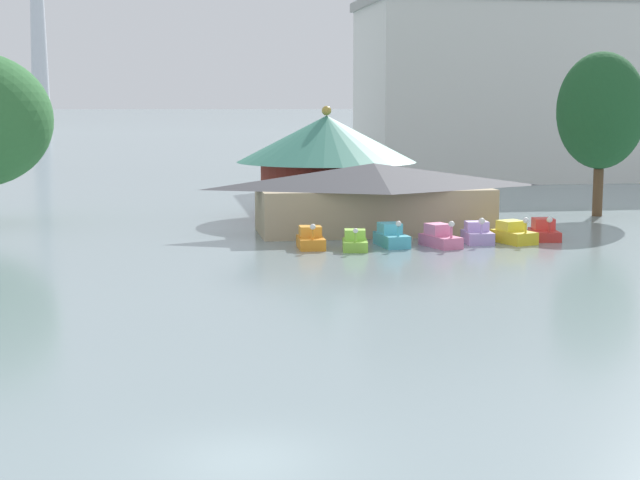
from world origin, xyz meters
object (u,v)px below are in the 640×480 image
(pedal_boat_cyan, at_px, (391,237))
(pedal_boat_yellow, at_px, (513,234))
(pedal_boat_lime, at_px, (355,242))
(shoreline_tree_right, at_px, (601,111))
(pedal_boat_orange, at_px, (311,240))
(boathouse, at_px, (374,196))
(pedal_boat_pink, at_px, (440,238))
(background_building_block, at_px, (542,90))
(pedal_boat_lavender, at_px, (477,234))
(green_roof_pavilion, at_px, (326,159))
(pedal_boat_red, at_px, (544,231))

(pedal_boat_cyan, relative_size, pedal_boat_yellow, 1.00)
(pedal_boat_lime, distance_m, shoreline_tree_right, 26.07)
(pedal_boat_orange, height_order, pedal_boat_cyan, pedal_boat_cyan)
(pedal_boat_cyan, bearing_deg, shoreline_tree_right, 117.83)
(boathouse, bearing_deg, pedal_boat_pink, -69.37)
(boathouse, distance_m, shoreline_tree_right, 20.16)
(shoreline_tree_right, height_order, background_building_block, background_building_block)
(pedal_boat_lavender, height_order, background_building_block, background_building_block)
(pedal_boat_lime, height_order, pedal_boat_lavender, pedal_boat_lavender)
(background_building_block, bearing_deg, green_roof_pavilion, -131.93)
(pedal_boat_orange, relative_size, pedal_boat_red, 0.87)
(pedal_boat_lime, relative_size, pedal_boat_lavender, 1.03)
(pedal_boat_lime, height_order, green_roof_pavilion, green_roof_pavilion)
(pedal_boat_pink, distance_m, green_roof_pavilion, 16.24)
(pedal_boat_cyan, relative_size, pedal_boat_red, 0.99)
(pedal_boat_red, distance_m, boathouse, 11.01)
(pedal_boat_pink, xyz_separation_m, background_building_block, (25.29, 48.07, 9.16))
(pedal_boat_red, bearing_deg, pedal_boat_lime, -70.55)
(pedal_boat_pink, height_order, background_building_block, background_building_block)
(pedal_boat_lime, height_order, background_building_block, background_building_block)
(pedal_boat_cyan, distance_m, green_roof_pavilion, 15.10)
(pedal_boat_orange, relative_size, pedal_boat_yellow, 0.87)
(pedal_boat_red, distance_m, shoreline_tree_right, 15.85)
(pedal_boat_pink, distance_m, pedal_boat_lavender, 2.84)
(pedal_boat_lime, bearing_deg, background_building_block, 157.29)
(pedal_boat_lavender, height_order, green_roof_pavilion, green_roof_pavilion)
(green_roof_pavilion, height_order, shoreline_tree_right, shoreline_tree_right)
(pedal_boat_lime, xyz_separation_m, green_roof_pavilion, (1.00, 15.76, 3.82))
(pedal_boat_cyan, xyz_separation_m, pedal_boat_pink, (2.77, -0.68, -0.01))
(pedal_boat_cyan, height_order, pedal_boat_yellow, pedal_boat_yellow)
(pedal_boat_cyan, relative_size, pedal_boat_pink, 0.98)
(pedal_boat_yellow, xyz_separation_m, boathouse, (-7.31, 5.96, 1.83))
(pedal_boat_pink, bearing_deg, shoreline_tree_right, 113.44)
(pedal_boat_lime, distance_m, boathouse, 7.95)
(pedal_boat_cyan, xyz_separation_m, pedal_boat_yellow, (7.56, 0.08, -0.00))
(green_roof_pavilion, bearing_deg, pedal_boat_cyan, -84.41)
(pedal_boat_cyan, bearing_deg, pedal_boat_yellow, 84.82)
(shoreline_tree_right, bearing_deg, green_roof_pavilion, 173.79)
(pedal_boat_orange, distance_m, pedal_boat_cyan, 4.81)
(pedal_boat_lavender, relative_size, pedal_boat_red, 0.78)
(boathouse, bearing_deg, pedal_boat_lime, -110.18)
(pedal_boat_cyan, relative_size, boathouse, 0.19)
(green_roof_pavilion, bearing_deg, pedal_boat_lavender, -64.28)
(pedal_boat_cyan, distance_m, pedal_boat_lavender, 5.42)
(shoreline_tree_right, bearing_deg, pedal_boat_cyan, -146.38)
(pedal_boat_orange, height_order, boathouse, boathouse)
(pedal_boat_pink, height_order, green_roof_pavilion, green_roof_pavilion)
(green_roof_pavilion, distance_m, shoreline_tree_right, 20.45)
(pedal_boat_orange, height_order, pedal_boat_lavender, pedal_boat_lavender)
(green_roof_pavilion, bearing_deg, pedal_boat_orange, -103.05)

